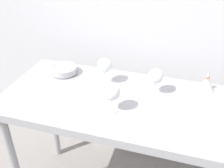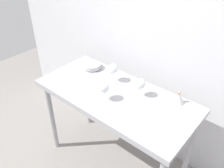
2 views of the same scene
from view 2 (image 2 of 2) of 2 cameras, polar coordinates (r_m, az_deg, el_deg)
The scene contains 9 objects.
ground_plane at distance 2.67m, azimuth 0.71°, elevation -17.99°, with size 6.00×6.00×0.00m, color gray.
back_wall at distance 2.19m, azimuth 9.37°, elevation 12.17°, with size 3.80×0.04×2.60m, color silver.
steel_counter at distance 2.09m, azimuth 0.76°, elevation -4.65°, with size 1.40×0.65×0.90m.
wine_glass_far_left at distance 2.13m, azimuth 0.23°, elevation 3.55°, with size 0.09×0.09×0.17m.
wine_glass_near_center at distance 1.90m, azimuth -1.95°, elevation -0.87°, with size 0.09×0.09×0.16m.
wine_glass_far_right at distance 1.96m, azimuth 6.76°, elevation -0.07°, with size 0.09×0.09×0.16m.
tasting_sheet_upper at distance 2.12m, azimuth -5.60°, elevation -0.68°, with size 0.16×0.23×0.00m, color white.
tasting_bowl at distance 2.37m, azimuth -4.66°, elevation 4.35°, with size 0.17×0.17×0.05m.
decanter_funnel at distance 1.98m, azimuth 15.56°, elevation -3.20°, with size 0.11×0.11×0.13m.
Camera 2 is at (1.03, -1.26, 2.11)m, focal length 38.18 mm.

